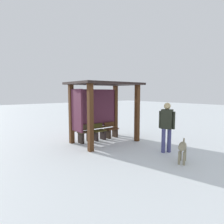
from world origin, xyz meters
TOP-DOWN VIEW (x-y plane):
  - ground_plane at (0.00, 0.00)m, footprint 60.00×60.00m
  - bus_shelter at (-0.11, 0.21)m, footprint 2.94×2.01m
  - bench_left_inside at (-0.73, 0.47)m, footprint 0.63×0.40m
  - bench_center_inside at (0.00, 0.47)m, footprint 0.63×0.41m
  - bench_right_inside at (0.73, 0.47)m, footprint 0.63×0.37m
  - person_walking at (0.87, -2.55)m, footprint 0.39×0.56m
  - dog at (0.35, -3.51)m, footprint 0.87×0.50m

SIDE VIEW (x-z plane):
  - ground_plane at x=0.00m, z-range 0.00..0.00m
  - bench_center_inside at x=0.00m, z-range -0.07..0.67m
  - bench_right_inside at x=0.73m, z-range -0.07..0.67m
  - bench_left_inside at x=-0.73m, z-range -0.07..0.69m
  - dog at x=0.35m, z-range 0.14..0.82m
  - person_walking at x=0.87m, z-range 0.15..1.96m
  - bus_shelter at x=-0.11m, z-range 0.57..3.15m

